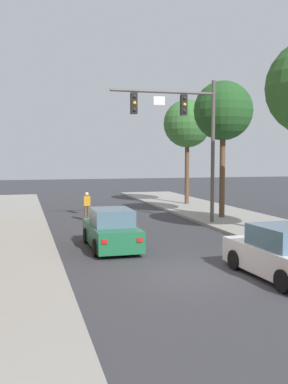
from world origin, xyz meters
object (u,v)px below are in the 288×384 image
object	(u,v)px
traffic_signal_mast	(186,125)
car_lead_green	(111,230)
street_tree_second	(223,112)
car_following_white	(282,255)
pedestrian_crossing_road	(87,205)
street_tree_third	(187,124)

from	to	relation	value
traffic_signal_mast	car_lead_green	world-z (taller)	traffic_signal_mast
car_lead_green	street_tree_second	bearing A→B (deg)	39.62
traffic_signal_mast	car_following_white	distance (m)	11.43
pedestrian_crossing_road	street_tree_third	bearing A→B (deg)	35.82
traffic_signal_mast	car_following_white	size ratio (longest dim) A/B	1.74
traffic_signal_mast	pedestrian_crossing_road	xyz separation A→B (m)	(-4.76, 3.18, -4.38)
car_lead_green	traffic_signal_mast	bearing A→B (deg)	44.33
traffic_signal_mast	street_tree_second	world-z (taller)	street_tree_second
car_following_white	street_tree_third	size ratio (longest dim) A/B	0.56
traffic_signal_mast	pedestrian_crossing_road	bearing A→B (deg)	146.26
street_tree_second	street_tree_third	xyz separation A→B (m)	(0.65, 7.50, -0.18)
pedestrian_crossing_road	street_tree_second	bearing A→B (deg)	-11.15
pedestrian_crossing_road	street_tree_third	size ratio (longest dim) A/B	0.21
traffic_signal_mast	street_tree_third	world-z (taller)	street_tree_third
street_tree_second	street_tree_third	world-z (taller)	street_tree_second
street_tree_second	car_lead_green	bearing A→B (deg)	-140.38
car_lead_green	car_following_white	bearing A→B (deg)	-54.15
car_lead_green	car_following_white	world-z (taller)	same
car_lead_green	car_following_white	xyz separation A→B (m)	(4.09, -5.66, 0.00)
traffic_signal_mast	street_tree_third	size ratio (longest dim) A/B	0.98
car_following_white	street_tree_second	distance (m)	13.81
car_following_white	street_tree_third	world-z (taller)	street_tree_third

